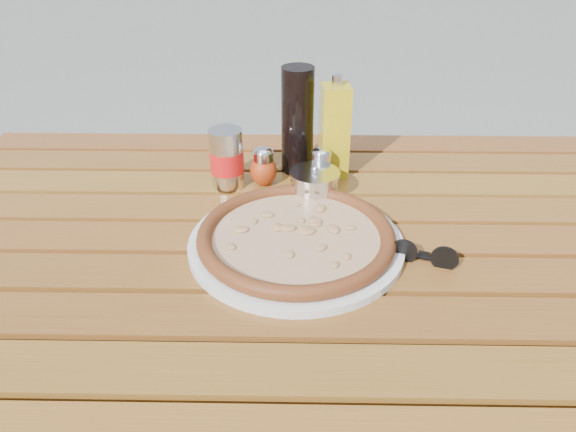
{
  "coord_description": "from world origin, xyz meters",
  "views": [
    {
      "loc": [
        0.01,
        -0.81,
        1.28
      ],
      "look_at": [
        0.0,
        0.02,
        0.78
      ],
      "focal_mm": 35.0,
      "sensor_mm": 36.0,
      "label": 1
    }
  ],
  "objects_px": {
    "oregano_shaker": "(321,168)",
    "olive_oil_cruet": "(335,131)",
    "dark_bottle": "(297,121)",
    "table": "(288,272)",
    "pepper_shaker": "(263,167)",
    "plate": "(296,244)",
    "sunglasses": "(424,255)",
    "pizza": "(296,236)",
    "soda_can": "(227,159)",
    "parmesan_tin": "(314,185)"
  },
  "relations": [
    {
      "from": "pizza",
      "to": "olive_oil_cruet",
      "type": "height_order",
      "value": "olive_oil_cruet"
    },
    {
      "from": "sunglasses",
      "to": "pizza",
      "type": "bearing_deg",
      "value": -174.25
    },
    {
      "from": "dark_bottle",
      "to": "sunglasses",
      "type": "bearing_deg",
      "value": -58.69
    },
    {
      "from": "pizza",
      "to": "oregano_shaker",
      "type": "bearing_deg",
      "value": 77.95
    },
    {
      "from": "plate",
      "to": "oregano_shaker",
      "type": "distance_m",
      "value": 0.23
    },
    {
      "from": "soda_can",
      "to": "plate",
      "type": "bearing_deg",
      "value": -57.92
    },
    {
      "from": "dark_bottle",
      "to": "oregano_shaker",
      "type": "bearing_deg",
      "value": -55.61
    },
    {
      "from": "oregano_shaker",
      "to": "dark_bottle",
      "type": "height_order",
      "value": "dark_bottle"
    },
    {
      "from": "table",
      "to": "pepper_shaker",
      "type": "bearing_deg",
      "value": 105.0
    },
    {
      "from": "sunglasses",
      "to": "oregano_shaker",
      "type": "bearing_deg",
      "value": 137.55
    },
    {
      "from": "olive_oil_cruet",
      "to": "sunglasses",
      "type": "height_order",
      "value": "olive_oil_cruet"
    },
    {
      "from": "soda_can",
      "to": "pepper_shaker",
      "type": "bearing_deg",
      "value": 5.95
    },
    {
      "from": "pepper_shaker",
      "to": "oregano_shaker",
      "type": "height_order",
      "value": "same"
    },
    {
      "from": "soda_can",
      "to": "sunglasses",
      "type": "xyz_separation_m",
      "value": [
        0.34,
        -0.26,
        -0.04
      ]
    },
    {
      "from": "pizza",
      "to": "olive_oil_cruet",
      "type": "bearing_deg",
      "value": 74.67
    },
    {
      "from": "pizza",
      "to": "pepper_shaker",
      "type": "relative_size",
      "value": 4.59
    },
    {
      "from": "pepper_shaker",
      "to": "dark_bottle",
      "type": "bearing_deg",
      "value": 45.14
    },
    {
      "from": "pizza",
      "to": "soda_can",
      "type": "bearing_deg",
      "value": 122.08
    },
    {
      "from": "table",
      "to": "pepper_shaker",
      "type": "relative_size",
      "value": 17.07
    },
    {
      "from": "oregano_shaker",
      "to": "sunglasses",
      "type": "distance_m",
      "value": 0.31
    },
    {
      "from": "parmesan_tin",
      "to": "pepper_shaker",
      "type": "bearing_deg",
      "value": 148.93
    },
    {
      "from": "pepper_shaker",
      "to": "sunglasses",
      "type": "xyz_separation_m",
      "value": [
        0.27,
        -0.27,
        -0.02
      ]
    },
    {
      "from": "pepper_shaker",
      "to": "sunglasses",
      "type": "bearing_deg",
      "value": -44.64
    },
    {
      "from": "parmesan_tin",
      "to": "sunglasses",
      "type": "height_order",
      "value": "parmesan_tin"
    },
    {
      "from": "table",
      "to": "dark_bottle",
      "type": "height_order",
      "value": "dark_bottle"
    },
    {
      "from": "oregano_shaker",
      "to": "olive_oil_cruet",
      "type": "xyz_separation_m",
      "value": [
        0.03,
        0.05,
        0.06
      ]
    },
    {
      "from": "plate",
      "to": "pizza",
      "type": "height_order",
      "value": "pizza"
    },
    {
      "from": "table",
      "to": "olive_oil_cruet",
      "type": "relative_size",
      "value": 6.67
    },
    {
      "from": "plate",
      "to": "parmesan_tin",
      "type": "height_order",
      "value": "parmesan_tin"
    },
    {
      "from": "dark_bottle",
      "to": "olive_oil_cruet",
      "type": "distance_m",
      "value": 0.08
    },
    {
      "from": "soda_can",
      "to": "table",
      "type": "bearing_deg",
      "value": -56.6
    },
    {
      "from": "plate",
      "to": "olive_oil_cruet",
      "type": "relative_size",
      "value": 1.71
    },
    {
      "from": "plate",
      "to": "dark_bottle",
      "type": "relative_size",
      "value": 1.64
    },
    {
      "from": "oregano_shaker",
      "to": "parmesan_tin",
      "type": "height_order",
      "value": "oregano_shaker"
    },
    {
      "from": "pizza",
      "to": "oregano_shaker",
      "type": "relative_size",
      "value": 4.59
    },
    {
      "from": "pizza",
      "to": "parmesan_tin",
      "type": "distance_m",
      "value": 0.17
    },
    {
      "from": "plate",
      "to": "dark_bottle",
      "type": "bearing_deg",
      "value": 89.85
    },
    {
      "from": "plate",
      "to": "oregano_shaker",
      "type": "height_order",
      "value": "oregano_shaker"
    },
    {
      "from": "soda_can",
      "to": "parmesan_tin",
      "type": "height_order",
      "value": "soda_can"
    },
    {
      "from": "olive_oil_cruet",
      "to": "soda_can",
      "type": "bearing_deg",
      "value": -165.21
    },
    {
      "from": "plate",
      "to": "olive_oil_cruet",
      "type": "distance_m",
      "value": 0.3
    },
    {
      "from": "table",
      "to": "pepper_shaker",
      "type": "xyz_separation_m",
      "value": [
        -0.05,
        0.19,
        0.11
      ]
    },
    {
      "from": "parmesan_tin",
      "to": "sunglasses",
      "type": "distance_m",
      "value": 0.27
    },
    {
      "from": "table",
      "to": "oregano_shaker",
      "type": "xyz_separation_m",
      "value": [
        0.06,
        0.19,
        0.11
      ]
    },
    {
      "from": "dark_bottle",
      "to": "soda_can",
      "type": "distance_m",
      "value": 0.17
    },
    {
      "from": "sunglasses",
      "to": "parmesan_tin",
      "type": "bearing_deg",
      "value": 146.52
    },
    {
      "from": "pepper_shaker",
      "to": "parmesan_tin",
      "type": "bearing_deg",
      "value": -31.07
    },
    {
      "from": "dark_bottle",
      "to": "olive_oil_cruet",
      "type": "xyz_separation_m",
      "value": [
        0.07,
        -0.02,
        -0.01
      ]
    },
    {
      "from": "pizza",
      "to": "dark_bottle",
      "type": "height_order",
      "value": "dark_bottle"
    },
    {
      "from": "pizza",
      "to": "soda_can",
      "type": "distance_m",
      "value": 0.26
    }
  ]
}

